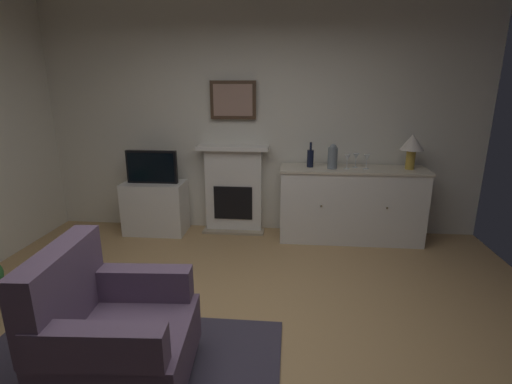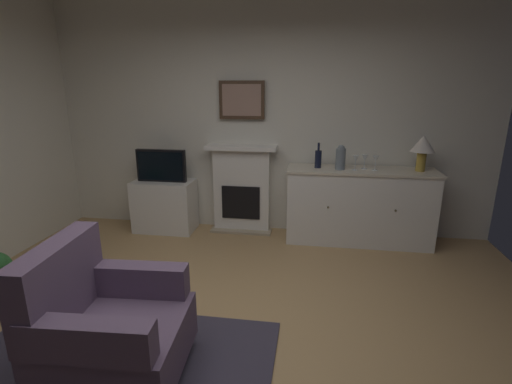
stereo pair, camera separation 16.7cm
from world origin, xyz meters
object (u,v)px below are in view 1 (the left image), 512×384
(framed_picture, at_px, (233,100))
(wine_glass_right, at_px, (367,158))
(wine_glass_left, at_px, (347,158))
(table_lamp, at_px, (412,145))
(fireplace_unit, at_px, (234,189))
(tv_set, at_px, (152,167))
(sideboard_cabinet, at_px, (351,204))
(wine_bottle, at_px, (310,158))
(armchair, at_px, (112,332))
(tv_cabinet, at_px, (156,207))
(vase_decorative, at_px, (333,156))
(wine_glass_center, at_px, (356,157))

(framed_picture, xyz_separation_m, wine_glass_right, (1.56, -0.26, -0.63))
(wine_glass_left, bearing_deg, framed_picture, 168.45)
(wine_glass_left, height_order, wine_glass_right, same)
(table_lamp, bearing_deg, fireplace_unit, 175.07)
(table_lamp, relative_size, tv_set, 0.65)
(sideboard_cabinet, bearing_deg, fireplace_unit, 172.92)
(wine_bottle, bearing_deg, tv_set, -179.39)
(tv_set, distance_m, armchair, 2.60)
(framed_picture, xyz_separation_m, tv_cabinet, (-0.97, -0.21, -1.31))
(sideboard_cabinet, bearing_deg, armchair, -125.46)
(framed_picture, height_order, vase_decorative, framed_picture)
(sideboard_cabinet, distance_m, wine_glass_left, 0.57)
(framed_picture, bearing_deg, sideboard_cabinet, -8.86)
(wine_glass_left, bearing_deg, wine_glass_center, 36.99)
(wine_glass_left, bearing_deg, wine_glass_right, 4.64)
(vase_decorative, height_order, tv_set, vase_decorative)
(fireplace_unit, height_order, wine_glass_center, fireplace_unit)
(fireplace_unit, relative_size, framed_picture, 2.00)
(wine_glass_left, height_order, vase_decorative, vase_decorative)
(wine_glass_left, bearing_deg, tv_set, 178.91)
(framed_picture, distance_m, wine_glass_center, 1.60)
(wine_glass_right, height_order, tv_set, same)
(tv_cabinet, bearing_deg, wine_glass_left, -1.66)
(wine_glass_center, bearing_deg, sideboard_cabinet, -131.80)
(wine_glass_center, distance_m, tv_set, 2.43)
(tv_set, xyz_separation_m, armchair, (0.63, -2.48, -0.47))
(table_lamp, xyz_separation_m, wine_glass_left, (-0.71, -0.05, -0.16))
(tv_set, relative_size, armchair, 0.67)
(framed_picture, xyz_separation_m, sideboard_cabinet, (1.43, -0.22, -1.19))
(sideboard_cabinet, xyz_separation_m, wine_glass_left, (-0.08, -0.05, 0.56))
(wine_glass_right, bearing_deg, fireplace_unit, 172.29)
(wine_glass_center, xyz_separation_m, armchair, (-1.80, -2.52, -0.63))
(fireplace_unit, bearing_deg, framed_picture, 90.00)
(wine_glass_center, bearing_deg, tv_set, -179.09)
(table_lamp, height_order, wine_glass_right, table_lamp)
(table_lamp, distance_m, wine_glass_left, 0.73)
(wine_glass_left, bearing_deg, armchair, -124.75)
(framed_picture, relative_size, wine_glass_center, 3.33)
(fireplace_unit, distance_m, armchair, 2.69)
(wine_glass_right, distance_m, armchair, 3.17)
(wine_bottle, xyz_separation_m, armchair, (-1.27, -2.50, -0.61))
(sideboard_cabinet, distance_m, tv_set, 2.44)
(fireplace_unit, distance_m, table_lamp, 2.15)
(tv_set, bearing_deg, tv_cabinet, 90.00)
(tv_cabinet, bearing_deg, armchair, -75.81)
(wine_bottle, xyz_separation_m, tv_cabinet, (-1.91, 0.00, -0.67))
(framed_picture, relative_size, sideboard_cabinet, 0.33)
(framed_picture, bearing_deg, fireplace_unit, -90.00)
(fireplace_unit, bearing_deg, sideboard_cabinet, -7.08)
(tv_set, bearing_deg, vase_decorative, -1.11)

